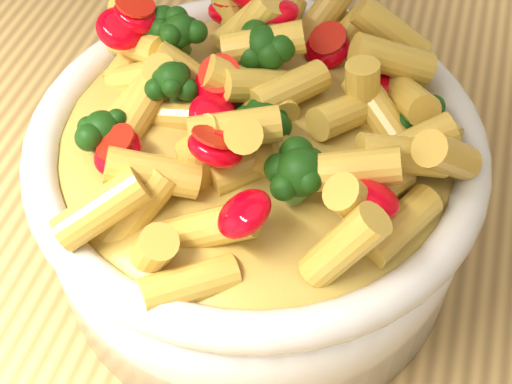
# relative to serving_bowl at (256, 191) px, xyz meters

# --- Properties ---
(serving_bowl) EXTENTS (0.26, 0.26, 0.11)m
(serving_bowl) POSITION_rel_serving_bowl_xyz_m (0.00, 0.00, 0.00)
(serving_bowl) COLOR silver
(serving_bowl) RESTS_ON table
(pasta_salad) EXTENTS (0.20, 0.20, 0.05)m
(pasta_salad) POSITION_rel_serving_bowl_xyz_m (0.00, -0.00, 0.07)
(pasta_salad) COLOR gold
(pasta_salad) RESTS_ON serving_bowl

